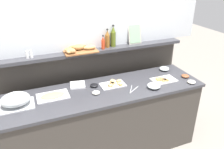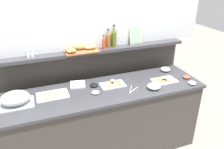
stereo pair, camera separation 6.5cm
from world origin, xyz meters
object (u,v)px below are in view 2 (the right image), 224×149
glass_bowl_medium (154,87)px  hot_sauce_bottle (104,43)px  serving_cloche (15,99)px  condiment_bowl_red (94,85)px  glass_bowl_large (165,69)px  vinegar_bottle_amber (108,39)px  pepper_shaker (32,53)px  serving_tongs (132,90)px  bread_basket (78,48)px  sandwich_platter_front (164,80)px  condiment_bowl_dark (186,77)px  napkin_stack (78,84)px  cold_cuts_platter (53,95)px  olive_oil_bottle (114,37)px  sandwich_platter_rear (113,84)px  condiment_bowl_cream (95,92)px  salt_shaker (28,54)px  condiment_bowl_teal (192,83)px  framed_picture (136,34)px

glass_bowl_medium → hot_sauce_bottle: size_ratio=0.86×
serving_cloche → condiment_bowl_red: 0.86m
glass_bowl_large → glass_bowl_medium: (-0.39, -0.37, 0.00)m
vinegar_bottle_amber → pepper_shaker: vinegar_bottle_amber is taller
serving_tongs → bread_basket: 0.82m
bread_basket → sandwich_platter_front: bearing=-27.8°
condiment_bowl_dark → napkin_stack: size_ratio=0.58×
glass_bowl_large → sandwich_platter_front: bearing=-125.8°
cold_cuts_platter → glass_bowl_medium: size_ratio=2.24×
condiment_bowl_dark → vinegar_bottle_amber: bearing=148.1°
condiment_bowl_red → bread_basket: (-0.09, 0.32, 0.36)m
vinegar_bottle_amber → olive_oil_bottle: 0.08m
serving_cloche → bread_basket: (0.76, 0.42, 0.30)m
glass_bowl_medium → condiment_bowl_dark: glass_bowl_medium is taller
glass_bowl_medium → bread_basket: bread_basket is taller
glass_bowl_large → pepper_shaker: bearing=172.1°
sandwich_platter_rear → serving_cloche: 1.08m
napkin_stack → pepper_shaker: size_ratio=1.95×
sandwich_platter_rear → vinegar_bottle_amber: bearing=79.0°
condiment_bowl_cream → salt_shaker: bearing=143.3°
condiment_bowl_teal → olive_oil_bottle: bearing=136.6°
sandwich_platter_rear → condiment_bowl_dark: 0.94m
condiment_bowl_dark → pepper_shaker: 1.88m
condiment_bowl_dark → salt_shaker: bearing=164.5°
glass_bowl_medium → salt_shaker: size_ratio=1.73×
cold_cuts_platter → framed_picture: size_ratio=1.31×
sandwich_platter_rear → vinegar_bottle_amber: size_ratio=1.23×
salt_shaker → cold_cuts_platter: bearing=-62.2°
vinegar_bottle_amber → cold_cuts_platter: bearing=-154.0°
glass_bowl_medium → condiment_bowl_teal: glass_bowl_medium is taller
pepper_shaker → serving_tongs: bearing=-28.8°
sandwich_platter_rear → olive_oil_bottle: olive_oil_bottle is taller
serving_tongs → napkin_stack: (-0.55, 0.34, 0.00)m
cold_cuts_platter → serving_tongs: 0.88m
glass_bowl_large → vinegar_bottle_amber: 0.88m
condiment_bowl_teal → bread_basket: size_ratio=0.23×
serving_tongs → napkin_stack: bearing=148.5°
salt_shaker → glass_bowl_medium: bearing=-24.9°
sandwich_platter_front → glass_bowl_large: bearing=54.2°
olive_oil_bottle → condiment_bowl_cream: bearing=-129.2°
salt_shaker → bread_basket: bearing=1.0°
serving_tongs → condiment_bowl_red: bearing=147.3°
bread_basket → pepper_shaker: bearing=-178.9°
serving_tongs → hot_sauce_bottle: bearing=106.0°
glass_bowl_medium → framed_picture: 0.78m
sandwich_platter_front → condiment_bowl_cream: size_ratio=3.38×
serving_cloche → salt_shaker: salt_shaker is taller
condiment_bowl_teal → serving_tongs: condiment_bowl_teal is taller
serving_tongs → hot_sauce_bottle: hot_sauce_bottle is taller
serving_tongs → vinegar_bottle_amber: (-0.08, 0.58, 0.44)m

